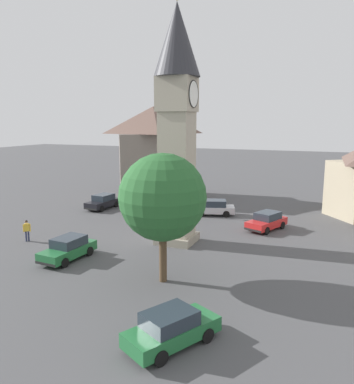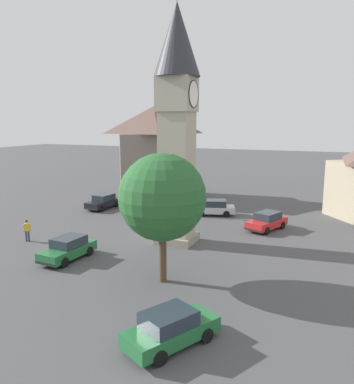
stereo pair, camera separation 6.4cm
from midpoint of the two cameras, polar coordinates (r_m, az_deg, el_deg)
The scene contains 11 objects.
ground_plane at distance 29.86m, azimuth -0.06°, elevation -7.43°, with size 200.00×200.00×0.00m, color #4C4C4F.
clock_tower at distance 28.44m, azimuth -0.07°, elevation 12.66°, with size 3.36×3.36×17.63m.
car_blue_kerb at distance 38.17m, azimuth 5.44°, elevation -2.32°, with size 2.91×4.45×1.53m.
car_silver_kerb at distance 41.60m, azimuth -10.99°, elevation -1.41°, with size 4.27×2.10×1.53m.
car_red_corner at distance 27.06m, azimuth -15.95°, elevation -8.07°, with size 4.24×2.04×1.53m.
car_white_side at distance 33.85m, azimuth 13.15°, elevation -4.22°, with size 4.46×3.17×1.53m.
car_black_far at distance 16.81m, azimuth -0.91°, elevation -19.57°, with size 4.44×3.43×1.53m.
pedestrian at distance 31.95m, azimuth -21.47°, elevation -5.10°, with size 0.40×0.44×1.69m.
tree at distance 21.49m, azimuth -2.24°, elevation -0.81°, with size 4.97×4.97×7.48m.
building_corner_back at distance 46.14m, azimuth -3.53°, elevation 5.95°, with size 10.67×11.06×10.91m.
lamp_post at distance 37.77m, azimuth -1.71°, elevation 1.21°, with size 0.36×0.36×4.59m.
Camera 1 is at (-26.31, -10.75, 9.17)m, focal length 35.89 mm.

